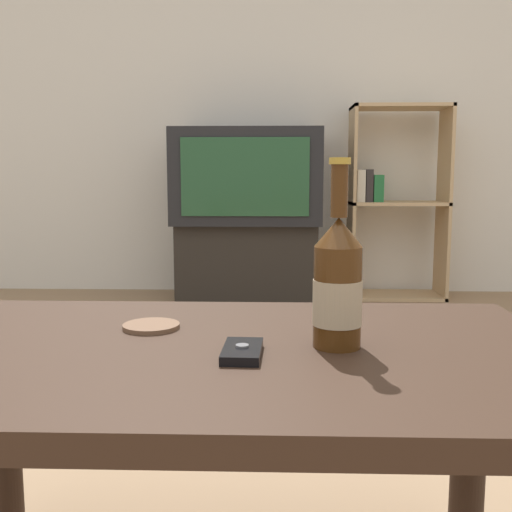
{
  "coord_description": "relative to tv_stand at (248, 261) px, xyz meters",
  "views": [
    {
      "loc": [
        0.08,
        -0.9,
        0.76
      ],
      "look_at": [
        0.05,
        0.3,
        0.6
      ],
      "focal_mm": 42.0,
      "sensor_mm": 36.0,
      "label": 1
    }
  ],
  "objects": [
    {
      "name": "coffee_table",
      "position": [
        0.08,
        -2.71,
        0.18
      ],
      "size": [
        1.08,
        0.64,
        0.5
      ],
      "color": "#332116",
      "rests_on": "ground_plane"
    },
    {
      "name": "beer_bottle",
      "position": [
        0.26,
        -2.71,
        0.36
      ],
      "size": [
        0.08,
        0.08,
        0.29
      ],
      "color": "#47280F",
      "rests_on": "coffee_table"
    },
    {
      "name": "tv_stand",
      "position": [
        0.0,
        0.0,
        0.0
      ],
      "size": [
        0.83,
        0.47,
        0.47
      ],
      "color": "#28231E",
      "rests_on": "ground_plane"
    },
    {
      "name": "television",
      "position": [
        0.0,
        -0.0,
        0.51
      ],
      "size": [
        0.87,
        0.59,
        0.55
      ],
      "color": "black",
      "rests_on": "tv_stand"
    },
    {
      "name": "back_wall",
      "position": [
        0.08,
        0.31,
        1.06
      ],
      "size": [
        8.0,
        0.05,
        2.6
      ],
      "color": "silver",
      "rests_on": "ground_plane"
    },
    {
      "name": "cell_phone",
      "position": [
        0.12,
        -2.77,
        0.27
      ],
      "size": [
        0.06,
        0.11,
        0.02
      ],
      "rotation": [
        0.0,
        0.0,
        -0.04
      ],
      "color": "black",
      "rests_on": "coffee_table"
    },
    {
      "name": "bookshelf",
      "position": [
        0.89,
        0.1,
        0.37
      ],
      "size": [
        0.58,
        0.3,
        1.17
      ],
      "color": "tan",
      "rests_on": "ground_plane"
    },
    {
      "name": "coaster",
      "position": [
        -0.05,
        -2.61,
        0.27
      ],
      "size": [
        0.1,
        0.1,
        0.01
      ],
      "color": "brown",
      "rests_on": "coffee_table"
    }
  ]
}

